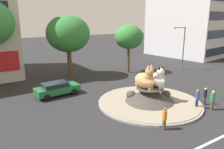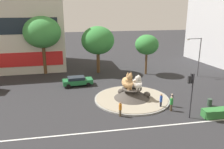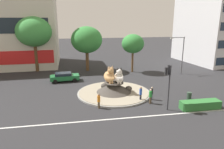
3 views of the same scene
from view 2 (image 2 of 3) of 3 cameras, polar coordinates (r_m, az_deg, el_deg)
name	(u,v)px [view 2 (image 2 of 3)]	position (r m, az deg, el deg)	size (l,w,h in m)	color
ground_plane	(132,99)	(30.53, 4.85, -6.10)	(160.00, 160.00, 0.00)	#28282B
lane_centreline	(151,127)	(24.38, 9.40, -12.50)	(112.00, 0.20, 0.01)	silver
roundabout_island	(132,95)	(30.33, 4.88, -5.08)	(9.64, 9.64, 1.58)	gray
cat_statue_calico	(128,82)	(29.55, 3.86, -1.85)	(1.66, 2.48, 2.31)	tan
cat_statue_white	(137,83)	(29.62, 6.24, -2.01)	(1.52, 2.17, 2.12)	silver
traffic_light_mast	(191,86)	(25.79, 18.81, -2.69)	(0.72, 0.52, 4.97)	#2D2D33
clipped_hedge_strip	(222,112)	(28.62, 25.31, -8.38)	(4.47, 1.20, 0.90)	#2D7033
broadleaf_tree_behind_island	(147,45)	(40.67, 8.52, 7.18)	(4.03, 4.03, 6.94)	brown
second_tree_near_tower	(42,32)	(41.91, -16.69, 9.85)	(6.31, 6.31, 10.02)	brown
third_tree_left	(98,40)	(41.13, -3.48, 8.30)	(5.75, 5.75, 8.28)	brown
streetlight_arm	(198,54)	(41.62, 20.22, 4.76)	(2.67, 0.24, 6.57)	#4C4C51
pedestrian_orange_shirt	(120,109)	(25.73, 2.04, -8.37)	(0.33, 0.33, 1.70)	brown
pedestrian_blue_shirt	(161,101)	(28.19, 11.89, -6.26)	(0.31, 0.31, 1.80)	black
pedestrian_black_shirt	(172,100)	(29.01, 14.41, -5.99)	(0.32, 0.32, 1.64)	#33384C
pedestrian_green_shirt	(171,103)	(27.82, 14.30, -6.83)	(0.37, 0.37, 1.78)	brown
sedan_on_far_lane	(77,81)	(35.62, -8.47, -1.54)	(4.58, 2.31, 1.41)	#1E6B38
litter_bin	(210,102)	(30.78, 22.75, -6.32)	(0.56, 0.56, 0.90)	#2D4233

